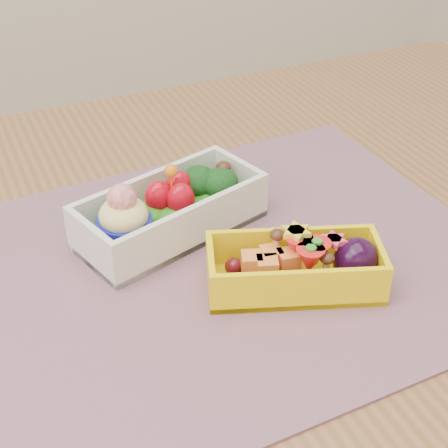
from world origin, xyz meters
name	(u,v)px	position (x,y,z in m)	size (l,w,h in m)	color
table	(179,366)	(0.00, 0.00, 0.65)	(1.20, 0.80, 0.75)	brown
placemat	(219,265)	(0.04, 0.01, 0.75)	(0.49, 0.38, 0.00)	gray
bento_white	(170,211)	(0.02, 0.07, 0.78)	(0.19, 0.13, 0.07)	silver
bento_yellow	(299,266)	(0.09, -0.05, 0.77)	(0.16, 0.11, 0.05)	yellow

